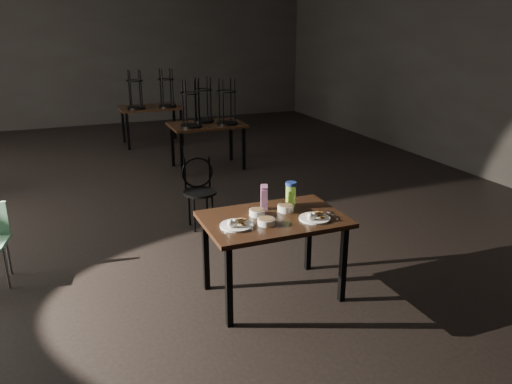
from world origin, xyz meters
name	(u,v)px	position (x,y,z in m)	size (l,w,h in m)	color
room	(139,22)	(-0.06, 0.01, 2.33)	(12.00, 12.04, 3.22)	black
main_table	(273,226)	(0.50, -2.73, 0.67)	(1.20, 0.80, 0.75)	black
plate_left	(236,224)	(0.14, -2.81, 0.77)	(0.27, 0.27, 0.09)	white
plate_right	(315,217)	(0.80, -2.91, 0.77)	(0.27, 0.27, 0.09)	white
bowl_near	(257,212)	(0.39, -2.64, 0.78)	(0.14, 0.14, 0.05)	white
bowl_far	(286,208)	(0.66, -2.64, 0.78)	(0.14, 0.14, 0.06)	white
bowl_big	(266,221)	(0.38, -2.86, 0.78)	(0.15, 0.15, 0.05)	white
juice_carton	(264,198)	(0.50, -2.53, 0.86)	(0.07, 0.07, 0.23)	#911A6B
water_bottle	(291,194)	(0.76, -2.53, 0.86)	(0.13, 0.13, 0.22)	#8ED33E
spoon	(330,213)	(1.00, -2.83, 0.75)	(0.05, 0.21, 0.01)	silver
bentwood_chair	(199,187)	(0.34, -0.92, 0.49)	(0.40, 0.39, 0.82)	black
bg_table_right	(207,122)	(1.15, 1.43, 0.78)	(1.20, 0.80, 1.48)	black
bg_table_far	(151,107)	(0.63, 3.49, 0.75)	(1.20, 0.80, 1.48)	black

